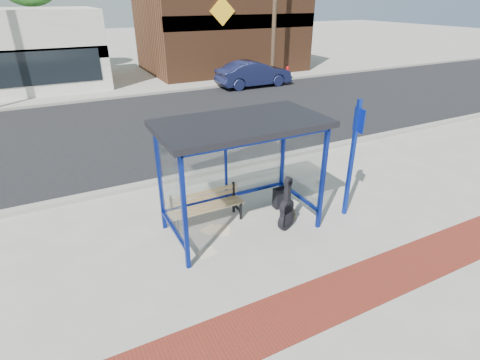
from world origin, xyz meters
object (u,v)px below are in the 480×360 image
bench (206,205)px  parked_car (254,74)px  fire_hydrant (287,71)px  guitar_bag (286,212)px  backpack (290,214)px  suitcase (280,198)px

bench → parked_car: 14.18m
bench → parked_car: parked_car is taller
bench → fire_hydrant: 17.16m
guitar_bag → backpack: size_ratio=3.34×
guitar_bag → suitcase: 0.95m
backpack → parked_car: parked_car is taller
backpack → parked_car: size_ratio=0.08×
parked_car → fire_hydrant: bearing=-67.2°
suitcase → bench: bearing=172.4°
bench → parked_car: (7.77, 11.86, 0.25)m
bench → parked_car: size_ratio=0.39×
backpack → parked_car: 14.02m
bench → parked_car: bearing=56.5°
backpack → guitar_bag: bearing=-152.6°
suitcase → backpack: suitcase is taller
parked_car → fire_hydrant: size_ratio=6.25×
bench → guitar_bag: (1.43, -1.03, -0.02)m
suitcase → parked_car: parked_car is taller
suitcase → parked_car: 13.44m
suitcase → parked_car: size_ratio=0.13×
bench → fire_hydrant: size_ratio=2.46×
parked_car → fire_hydrant: parked_car is taller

